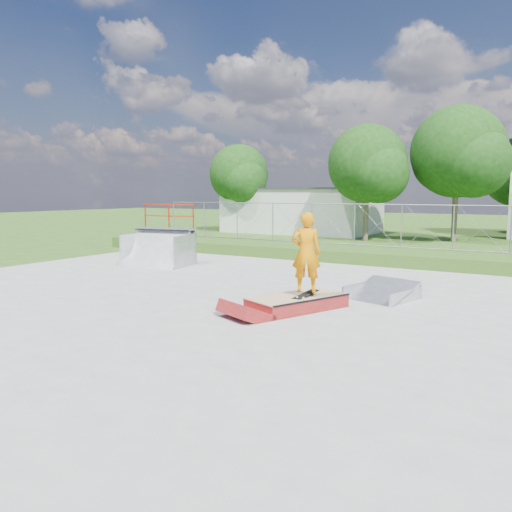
{
  "coord_description": "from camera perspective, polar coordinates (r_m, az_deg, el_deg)",
  "views": [
    {
      "loc": [
        7.31,
        -10.02,
        2.74
      ],
      "look_at": [
        0.64,
        1.16,
        1.1
      ],
      "focal_mm": 35.0,
      "sensor_mm": 36.0,
      "label": 1
    }
  ],
  "objects": [
    {
      "name": "grass_berm",
      "position": [
        20.99,
        10.2,
        0.26
      ],
      "size": [
        24.0,
        3.0,
        0.5
      ],
      "primitive_type": "cube",
      "color": "#285017",
      "rests_on": "ground"
    },
    {
      "name": "skater",
      "position": [
        11.56,
        5.75,
        0.07
      ],
      "size": [
        0.8,
        0.68,
        1.85
      ],
      "primitive_type": "imported",
      "rotation": [
        0.0,
        0.0,
        3.56
      ],
      "color": "orange",
      "rests_on": "grind_box"
    },
    {
      "name": "ground",
      "position": [
        12.7,
        -5.21,
        -5.31
      ],
      "size": [
        120.0,
        120.0,
        0.0
      ],
      "primitive_type": "plane",
      "color": "#285017",
      "rests_on": "ground"
    },
    {
      "name": "grind_box",
      "position": [
        11.82,
        4.72,
        -5.39
      ],
      "size": [
        1.96,
        2.59,
        0.35
      ],
      "rotation": [
        0.0,
        0.0,
        -0.41
      ],
      "color": "maroon",
      "rests_on": "concrete_pad"
    },
    {
      "name": "concrete_stairs",
      "position": [
        24.61,
        -9.35,
        1.63
      ],
      "size": [
        1.5,
        1.6,
        0.8
      ],
      "primitive_type": null,
      "color": "gray",
      "rests_on": "ground"
    },
    {
      "name": "chain_link_fence",
      "position": [
        21.82,
        11.19,
        3.53
      ],
      "size": [
        20.0,
        0.06,
        1.8
      ],
      "primitive_type": null,
      "color": "gray",
      "rests_on": "grass_berm"
    },
    {
      "name": "utility_building_flat",
      "position": [
        35.51,
        5.26,
        5.16
      ],
      "size": [
        10.0,
        6.0,
        3.0
      ],
      "primitive_type": "cube",
      "color": "#B9B9B5",
      "rests_on": "ground"
    },
    {
      "name": "skateboard",
      "position": [
        11.71,
        5.69,
        -4.44
      ],
      "size": [
        0.37,
        0.82,
        0.13
      ],
      "primitive_type": "cube",
      "rotation": [
        0.14,
        0.0,
        -0.2
      ],
      "color": "black",
      "rests_on": "grind_box"
    },
    {
      "name": "concrete_pad",
      "position": [
        12.7,
        -5.21,
        -5.22
      ],
      "size": [
        20.0,
        16.0,
        0.04
      ],
      "primitive_type": "cube",
      "color": "gray",
      "rests_on": "ground"
    },
    {
      "name": "flat_bank_ramp",
      "position": [
        13.32,
        14.13,
        -3.94
      ],
      "size": [
        1.81,
        1.87,
        0.44
      ],
      "primitive_type": null,
      "rotation": [
        0.0,
        0.0,
        -0.27
      ],
      "color": "#9B9DA3",
      "rests_on": "concrete_pad"
    },
    {
      "name": "tree_center",
      "position": [
        30.24,
        22.52,
        10.64
      ],
      "size": [
        5.44,
        5.12,
        7.6
      ],
      "color": "brown",
      "rests_on": "ground"
    },
    {
      "name": "tree_left_near",
      "position": [
        29.33,
        12.96,
        9.93
      ],
      "size": [
        4.76,
        4.48,
        6.65
      ],
      "color": "brown",
      "rests_on": "ground"
    },
    {
      "name": "quarter_pipe",
      "position": [
        19.06,
        -11.32,
        2.29
      ],
      "size": [
        2.63,
        2.34,
        2.32
      ],
      "primitive_type": null,
      "rotation": [
        0.0,
        0.0,
        0.18
      ],
      "color": "#9B9DA3",
      "rests_on": "concrete_pad"
    },
    {
      "name": "tree_left_far",
      "position": [
        35.46,
        -1.79,
        9.11
      ],
      "size": [
        4.42,
        4.16,
        6.18
      ],
      "color": "brown",
      "rests_on": "ground"
    }
  ]
}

